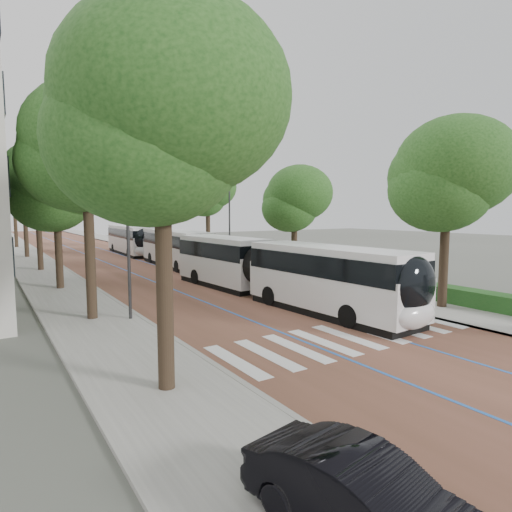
% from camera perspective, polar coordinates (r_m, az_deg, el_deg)
% --- Properties ---
extents(ground, '(160.00, 160.00, 0.00)m').
position_cam_1_polar(ground, '(16.34, 14.11, -11.42)').
color(ground, '#51544C').
rests_on(ground, ground).
extents(road, '(11.00, 140.00, 0.02)m').
position_cam_1_polar(road, '(52.10, -19.95, 0.26)').
color(road, brown).
rests_on(road, ground).
extents(sidewalk_left, '(4.00, 140.00, 0.12)m').
position_cam_1_polar(sidewalk_left, '(50.97, -28.20, -0.15)').
color(sidewalk_left, gray).
rests_on(sidewalk_left, ground).
extents(sidewalk_right, '(4.00, 140.00, 0.12)m').
position_cam_1_polar(sidewalk_right, '(54.24, -12.22, 0.75)').
color(sidewalk_right, gray).
rests_on(sidewalk_right, ground).
extents(kerb_left, '(0.20, 140.00, 0.14)m').
position_cam_1_polar(kerb_left, '(51.15, -26.08, -0.03)').
color(kerb_left, gray).
rests_on(kerb_left, ground).
extents(kerb_right, '(0.20, 140.00, 0.14)m').
position_cam_1_polar(kerb_right, '(53.61, -14.12, 0.64)').
color(kerb_right, gray).
rests_on(kerb_right, ground).
extents(zebra_crossing, '(10.55, 3.60, 0.01)m').
position_cam_1_polar(zebra_crossing, '(17.14, 12.09, -10.47)').
color(zebra_crossing, silver).
rests_on(zebra_crossing, ground).
extents(lane_line_left, '(0.12, 126.00, 0.01)m').
position_cam_1_polar(lane_line_left, '(51.77, -21.68, 0.18)').
color(lane_line_left, blue).
rests_on(lane_line_left, road).
extents(lane_line_right, '(0.12, 126.00, 0.01)m').
position_cam_1_polar(lane_line_right, '(52.47, -18.25, 0.37)').
color(lane_line_right, blue).
rests_on(lane_line_right, road).
extents(hedge, '(1.20, 14.00, 0.80)m').
position_cam_1_polar(hedge, '(23.54, 29.53, -5.39)').
color(hedge, '#184719').
rests_on(hedge, sidewalk_right).
extents(streetlight_far, '(1.82, 0.20, 8.00)m').
position_cam_1_polar(streetlight_far, '(37.28, -3.80, 5.90)').
color(streetlight_far, '#2D2E30').
rests_on(streetlight_far, sidewalk_right).
extents(lamp_post_left, '(0.14, 0.14, 8.00)m').
position_cam_1_polar(lamp_post_left, '(19.36, -16.72, 3.60)').
color(lamp_post_left, '#2D2E30').
rests_on(lamp_post_left, sidewalk_left).
extents(trees_left, '(6.22, 61.07, 9.90)m').
position_cam_1_polar(trees_left, '(36.33, -26.82, 8.79)').
color(trees_left, black).
rests_on(trees_left, ground).
extents(trees_right, '(5.75, 47.36, 8.85)m').
position_cam_1_polar(trees_right, '(35.96, -0.57, 8.34)').
color(trees_right, black).
rests_on(trees_right, ground).
extents(lead_bus, '(3.53, 18.51, 3.20)m').
position_cam_1_polar(lead_bus, '(23.26, 2.94, -1.98)').
color(lead_bus, black).
rests_on(lead_bus, ground).
extents(bus_queued_0, '(3.13, 12.51, 3.20)m').
position_cam_1_polar(bus_queued_0, '(37.76, -10.42, 0.96)').
color(bus_queued_0, silver).
rests_on(bus_queued_0, ground).
extents(bus_queued_1, '(3.02, 12.49, 3.20)m').
position_cam_1_polar(bus_queued_1, '(50.52, -16.24, 2.05)').
color(bus_queued_1, silver).
rests_on(bus_queued_1, ground).
extents(parked_car, '(2.06, 4.03, 1.27)m').
position_cam_1_polar(parked_car, '(7.15, 14.30, -28.94)').
color(parked_car, black).
rests_on(parked_car, sidewalk_left).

